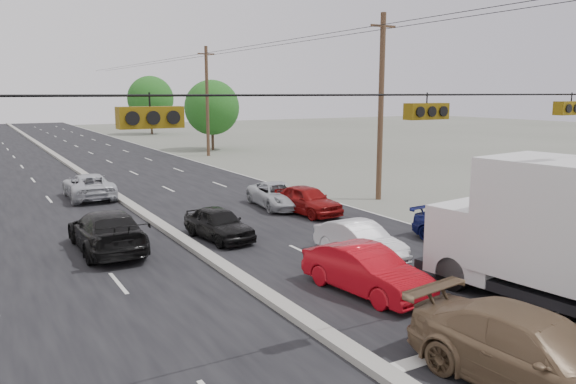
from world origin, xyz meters
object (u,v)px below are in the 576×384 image
at_px(queue_car_c, 278,196).
at_px(oncoming_far, 89,186).
at_px(tree_right_far, 151,99).
at_px(queue_car_a, 219,224).
at_px(oncoming_near, 107,231).
at_px(tree_right_mid, 212,107).
at_px(queue_car_b, 360,241).
at_px(utility_pole_right_c, 207,101).
at_px(box_truck, 572,235).
at_px(tan_sedan, 537,356).
at_px(utility_pole_right_b, 381,106).
at_px(red_sedan, 366,271).
at_px(queue_car_d, 463,229).
at_px(queue_car_e, 307,200).

xyz_separation_m(queue_car_c, oncoming_far, (-7.95, 7.41, 0.07)).
distance_m(tree_right_far, queue_car_a, 60.58).
bearing_deg(oncoming_near, tree_right_mid, -118.11).
bearing_deg(queue_car_c, oncoming_far, 143.44).
bearing_deg(queue_car_b, utility_pole_right_c, 74.88).
distance_m(box_truck, oncoming_far, 24.80).
bearing_deg(tan_sedan, utility_pole_right_b, 51.97).
bearing_deg(oncoming_near, oncoming_far, -97.18).
xyz_separation_m(utility_pole_right_b, oncoming_far, (-13.90, 8.18, -4.41)).
xyz_separation_m(red_sedan, oncoming_near, (-5.59, 8.36, 0.08)).
relative_size(tan_sedan, red_sedan, 1.27).
height_order(utility_pole_right_b, red_sedan, utility_pole_right_b).
height_order(utility_pole_right_b, queue_car_d, utility_pole_right_b).
height_order(tan_sedan, queue_car_e, tan_sedan).
distance_m(tree_right_mid, oncoming_far, 27.54).
bearing_deg(queue_car_e, queue_car_a, -163.54).
bearing_deg(queue_car_e, oncoming_near, -175.49).
xyz_separation_m(tree_right_mid, queue_car_a, (-13.60, -33.64, -3.68)).
distance_m(utility_pole_right_c, tree_right_mid, 5.64).
xyz_separation_m(red_sedan, oncoming_far, (-4.12, 19.68, 0.00)).
distance_m(tree_right_far, box_truck, 70.87).
xyz_separation_m(tree_right_mid, queue_car_c, (-8.45, -29.23, -3.71)).
bearing_deg(tree_right_mid, queue_car_e, -104.32).
bearing_deg(box_truck, queue_car_a, 107.26).
relative_size(queue_car_b, queue_car_d, 0.91).
distance_m(queue_car_e, oncoming_far, 12.70).
height_order(utility_pole_right_b, queue_car_e, utility_pole_right_b).
bearing_deg(queue_car_a, tree_right_far, 69.78).
xyz_separation_m(tree_right_mid, tan_sedan, (-12.81, -47.59, -3.56)).
xyz_separation_m(red_sedan, queue_car_e, (4.28, 10.15, -0.00)).
bearing_deg(queue_car_e, utility_pole_right_c, 72.44).
xyz_separation_m(tree_right_far, queue_car_c, (-9.45, -54.23, -4.33)).
distance_m(utility_pole_right_b, queue_car_c, 7.48).
bearing_deg(queue_car_a, box_truck, -71.53).
bearing_deg(oncoming_near, tan_sedan, 109.54).
xyz_separation_m(queue_car_b, oncoming_near, (-7.60, 5.42, 0.13)).
relative_size(tree_right_mid, queue_car_c, 1.57).
bearing_deg(red_sedan, utility_pole_right_b, 42.07).
distance_m(tree_right_far, queue_car_e, 57.22).
distance_m(utility_pole_right_c, tan_sedan, 44.04).
bearing_deg(queue_car_b, queue_car_c, 76.84).
xyz_separation_m(queue_car_d, queue_car_e, (-2.30, 7.77, 0.07)).
height_order(tree_right_mid, red_sedan, tree_right_mid).
bearing_deg(tree_right_far, queue_car_a, -103.98).
height_order(utility_pole_right_b, tree_right_mid, utility_pole_right_b).
xyz_separation_m(queue_car_c, queue_car_d, (2.74, -9.89, -0.01)).
bearing_deg(queue_car_b, queue_car_a, 121.96).
bearing_deg(red_sedan, queue_car_e, 59.59).
height_order(red_sedan, queue_car_c, red_sedan).
xyz_separation_m(queue_car_c, oncoming_near, (-9.43, -3.91, 0.14)).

